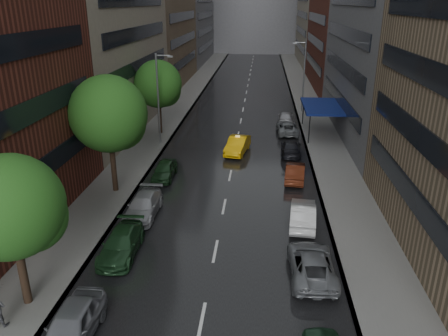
% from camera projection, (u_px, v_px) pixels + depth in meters
% --- Properties ---
extents(road, '(14.00, 140.00, 0.01)m').
position_uv_depth(road, '(244.00, 103.00, 63.04)').
color(road, black).
rests_on(road, ground).
extents(sidewalk_left, '(4.00, 140.00, 0.15)m').
position_uv_depth(sidewalk_left, '(183.00, 101.00, 63.74)').
color(sidewalk_left, gray).
rests_on(sidewalk_left, ground).
extents(sidewalk_right, '(4.00, 140.00, 0.15)m').
position_uv_depth(sidewalk_right, '(307.00, 104.00, 62.28)').
color(sidewalk_right, gray).
rests_on(sidewalk_right, ground).
extents(tree_near, '(4.84, 4.84, 7.71)m').
position_uv_depth(tree_near, '(10.00, 207.00, 19.46)').
color(tree_near, '#382619').
rests_on(tree_near, ground).
extents(tree_mid, '(5.66, 5.66, 9.02)m').
position_uv_depth(tree_mid, '(108.00, 114.00, 31.66)').
color(tree_mid, '#382619').
rests_on(tree_mid, ground).
extents(tree_far, '(5.08, 5.08, 8.09)m').
position_uv_depth(tree_far, '(158.00, 84.00, 46.49)').
color(tree_far, '#382619').
rests_on(tree_far, ground).
extents(taxi, '(2.48, 5.05, 1.59)m').
position_uv_depth(taxi, '(238.00, 145.00, 42.22)').
color(taxi, '#FFB90D').
rests_on(taxi, ground).
extents(parked_cars_left, '(2.07, 23.13, 1.59)m').
position_uv_depth(parked_cars_left, '(130.00, 229.00, 26.85)').
color(parked_cars_left, slate).
rests_on(parked_cars_left, ground).
extents(parked_cars_right, '(2.48, 42.37, 1.52)m').
position_uv_depth(parked_cars_right, '(296.00, 174.00, 35.43)').
color(parked_cars_right, '#1B3C26').
rests_on(parked_cars_right, ground).
extents(street_lamp_left, '(1.74, 0.22, 9.00)m').
position_uv_depth(street_lamp_left, '(159.00, 97.00, 43.31)').
color(street_lamp_left, gray).
rests_on(street_lamp_left, sidewalk_left).
extents(street_lamp_right, '(1.74, 0.22, 9.00)m').
position_uv_depth(street_lamp_right, '(303.00, 75.00, 56.01)').
color(street_lamp_right, gray).
rests_on(street_lamp_right, sidewalk_right).
extents(awning, '(4.00, 8.00, 3.12)m').
position_uv_depth(awning, '(322.00, 107.00, 47.24)').
color(awning, navy).
rests_on(awning, sidewalk_right).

